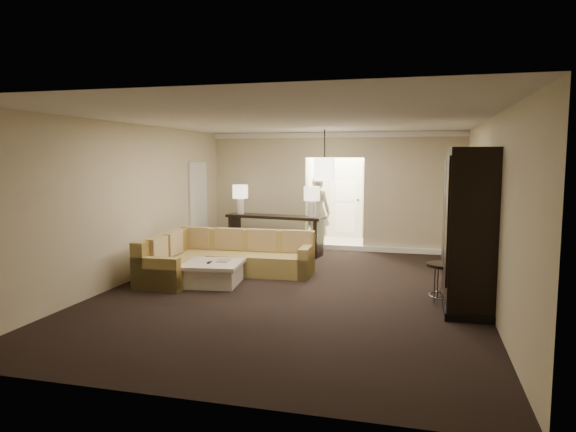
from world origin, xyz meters
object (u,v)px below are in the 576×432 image
(person, at_px, (318,207))
(coffee_table, at_px, (213,273))
(sectional_sofa, at_px, (219,258))
(console_table, at_px, (275,231))
(drink_table, at_px, (442,275))
(armoire, at_px, (469,232))

(person, bearing_deg, coffee_table, 95.61)
(coffee_table, distance_m, person, 4.45)
(coffee_table, bearing_deg, sectional_sofa, 103.08)
(console_table, relative_size, drink_table, 3.88)
(armoire, relative_size, drink_table, 3.86)
(coffee_table, distance_m, armoire, 4.26)
(console_table, height_order, drink_table, console_table)
(sectional_sofa, height_order, coffee_table, sectional_sofa)
(sectional_sofa, relative_size, armoire, 1.19)
(sectional_sofa, xyz_separation_m, person, (1.17, 3.60, 0.65))
(drink_table, relative_size, person, 0.31)
(drink_table, bearing_deg, armoire, -22.87)
(drink_table, distance_m, person, 5.28)
(console_table, height_order, person, person)
(coffee_table, bearing_deg, armoire, -4.42)
(coffee_table, distance_m, console_table, 3.08)
(console_table, xyz_separation_m, person, (0.76, 1.21, 0.44))
(console_table, bearing_deg, sectional_sofa, -92.05)
(armoire, distance_m, person, 5.56)
(armoire, bearing_deg, person, 124.40)
(sectional_sofa, distance_m, coffee_table, 0.69)
(coffee_table, relative_size, console_table, 0.46)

